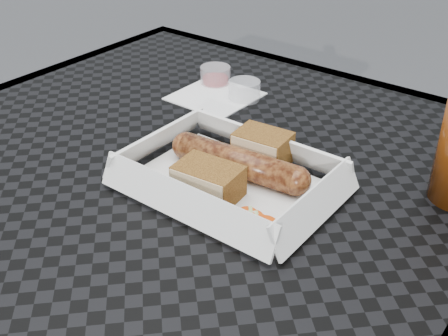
% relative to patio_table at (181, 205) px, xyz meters
% --- Properties ---
extents(patio_table, '(0.80, 0.80, 0.74)m').
position_rel_patio_table_xyz_m(patio_table, '(0.00, 0.00, 0.00)').
color(patio_table, black).
rests_on(patio_table, ground).
extents(food_tray, '(0.22, 0.15, 0.00)m').
position_rel_patio_table_xyz_m(food_tray, '(0.09, -0.01, 0.08)').
color(food_tray, white).
rests_on(food_tray, patio_table).
extents(bratwurst, '(0.19, 0.05, 0.04)m').
position_rel_patio_table_xyz_m(bratwurst, '(0.09, 0.01, 0.10)').
color(bratwurst, brown).
rests_on(bratwurst, food_tray).
extents(bread_near, '(0.07, 0.05, 0.04)m').
position_rel_patio_table_xyz_m(bread_near, '(0.10, 0.05, 0.10)').
color(bread_near, brown).
rests_on(bread_near, food_tray).
extents(bread_far, '(0.08, 0.06, 0.04)m').
position_rel_patio_table_xyz_m(bread_far, '(0.09, -0.05, 0.10)').
color(bread_far, brown).
rests_on(bread_far, food_tray).
extents(veg_garnish, '(0.03, 0.03, 0.00)m').
position_rel_patio_table_xyz_m(veg_garnish, '(0.16, -0.06, 0.08)').
color(veg_garnish, '#D74409').
rests_on(veg_garnish, food_tray).
extents(napkin, '(0.12, 0.12, 0.00)m').
position_rel_patio_table_xyz_m(napkin, '(-0.08, 0.18, 0.08)').
color(napkin, white).
rests_on(napkin, patio_table).
extents(condiment_cup_sauce, '(0.05, 0.05, 0.03)m').
position_rel_patio_table_xyz_m(condiment_cup_sauce, '(-0.11, 0.22, 0.09)').
color(condiment_cup_sauce, maroon).
rests_on(condiment_cup_sauce, patio_table).
extents(condiment_cup_empty, '(0.05, 0.05, 0.03)m').
position_rel_patio_table_xyz_m(condiment_cup_empty, '(-0.04, 0.20, 0.09)').
color(condiment_cup_empty, silver).
rests_on(condiment_cup_empty, patio_table).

